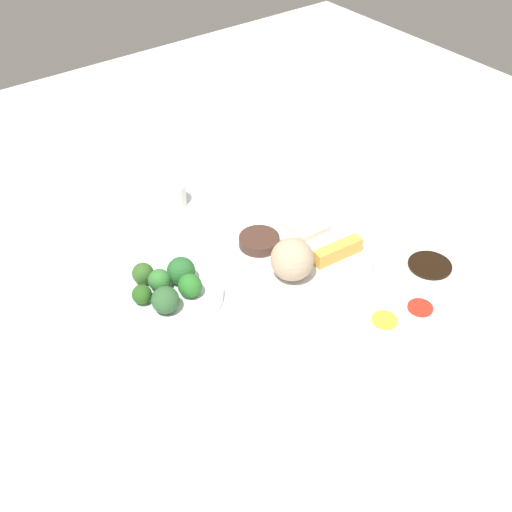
{
  "coord_description": "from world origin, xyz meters",
  "views": [
    {
      "loc": [
        -0.71,
        0.6,
        0.84
      ],
      "look_at": [
        0.03,
        0.04,
        0.06
      ],
      "focal_mm": 45.27,
      "sensor_mm": 36.0,
      "label": 1
    }
  ],
  "objects_px": {
    "broccoli_plate": "(164,294)",
    "soy_sauce_bowl": "(428,274)",
    "teacup": "(171,194)",
    "sauce_ramekin_sweet_and_sour": "(419,314)",
    "main_plate": "(297,254)",
    "sauce_ramekin_hot_mustard": "(384,326)"
  },
  "relations": [
    {
      "from": "sauce_ramekin_sweet_and_sour",
      "to": "teacup",
      "type": "height_order",
      "value": "teacup"
    },
    {
      "from": "sauce_ramekin_hot_mustard",
      "to": "teacup",
      "type": "distance_m",
      "value": 0.56
    },
    {
      "from": "broccoli_plate",
      "to": "teacup",
      "type": "relative_size",
      "value": 3.32
    },
    {
      "from": "main_plate",
      "to": "teacup",
      "type": "height_order",
      "value": "teacup"
    },
    {
      "from": "main_plate",
      "to": "soy_sauce_bowl",
      "type": "xyz_separation_m",
      "value": [
        -0.2,
        -0.15,
        0.01
      ]
    },
    {
      "from": "main_plate",
      "to": "sauce_ramekin_sweet_and_sour",
      "type": "xyz_separation_m",
      "value": [
        -0.26,
        -0.06,
        0.01
      ]
    },
    {
      "from": "broccoli_plate",
      "to": "soy_sauce_bowl",
      "type": "xyz_separation_m",
      "value": [
        -0.26,
        -0.42,
        0.01
      ]
    },
    {
      "from": "soy_sauce_bowl",
      "to": "sauce_ramekin_sweet_and_sour",
      "type": "xyz_separation_m",
      "value": [
        -0.06,
        0.09,
        -0.01
      ]
    },
    {
      "from": "broccoli_plate",
      "to": "sauce_ramekin_sweet_and_sour",
      "type": "distance_m",
      "value": 0.46
    },
    {
      "from": "sauce_ramekin_sweet_and_sour",
      "to": "broccoli_plate",
      "type": "bearing_deg",
      "value": 45.89
    },
    {
      "from": "main_plate",
      "to": "broccoli_plate",
      "type": "bearing_deg",
      "value": 77.46
    },
    {
      "from": "soy_sauce_bowl",
      "to": "main_plate",
      "type": "bearing_deg",
      "value": 36.37
    },
    {
      "from": "main_plate",
      "to": "sauce_ramekin_sweet_and_sour",
      "type": "height_order",
      "value": "sauce_ramekin_sweet_and_sour"
    },
    {
      "from": "soy_sauce_bowl",
      "to": "teacup",
      "type": "height_order",
      "value": "teacup"
    },
    {
      "from": "broccoli_plate",
      "to": "soy_sauce_bowl",
      "type": "height_order",
      "value": "soy_sauce_bowl"
    },
    {
      "from": "broccoli_plate",
      "to": "sauce_ramekin_sweet_and_sour",
      "type": "bearing_deg",
      "value": -134.11
    },
    {
      "from": "broccoli_plate",
      "to": "teacup",
      "type": "bearing_deg",
      "value": -33.81
    },
    {
      "from": "broccoli_plate",
      "to": "sauce_ramekin_hot_mustard",
      "type": "bearing_deg",
      "value": -139.62
    },
    {
      "from": "main_plate",
      "to": "sauce_ramekin_hot_mustard",
      "type": "xyz_separation_m",
      "value": [
        -0.24,
        0.01,
        0.01
      ]
    },
    {
      "from": "main_plate",
      "to": "broccoli_plate",
      "type": "distance_m",
      "value": 0.27
    },
    {
      "from": "soy_sauce_bowl",
      "to": "sauce_ramekin_hot_mustard",
      "type": "height_order",
      "value": "soy_sauce_bowl"
    },
    {
      "from": "teacup",
      "to": "sauce_ramekin_hot_mustard",
      "type": "bearing_deg",
      "value": -170.35
    }
  ]
}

